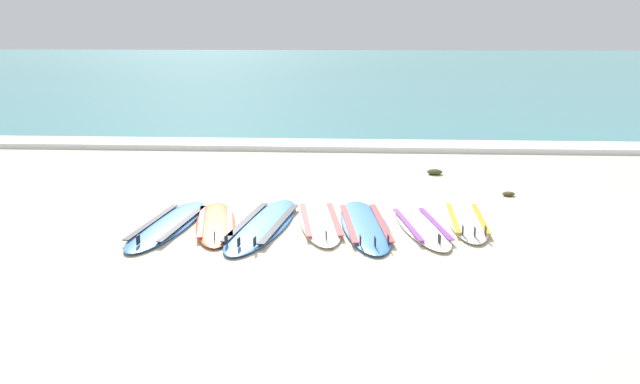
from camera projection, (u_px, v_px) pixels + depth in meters
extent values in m
plane|color=beige|center=(328.00, 231.00, 8.44)|extent=(80.00, 80.00, 0.00)
cube|color=teal|center=(353.00, 67.00, 42.79)|extent=(80.00, 60.00, 0.10)
cube|color=white|center=(341.00, 145.00, 14.25)|extent=(80.00, 1.02, 0.11)
ellipsoid|color=#3875CC|center=(168.00, 225.00, 8.60)|extent=(0.82, 2.39, 0.07)
cube|color=black|center=(153.00, 221.00, 8.62)|extent=(0.25, 1.64, 0.01)
cube|color=black|center=(183.00, 222.00, 8.55)|extent=(0.25, 1.64, 0.01)
cube|color=black|center=(138.00, 240.00, 7.70)|extent=(0.02, 0.09, 0.11)
ellipsoid|color=orange|center=(216.00, 223.00, 8.67)|extent=(0.92, 2.14, 0.07)
cube|color=#D13838|center=(201.00, 221.00, 8.63)|extent=(0.36, 1.44, 0.01)
cube|color=#D13838|center=(230.00, 219.00, 8.68)|extent=(0.36, 1.44, 0.01)
cube|color=black|center=(214.00, 235.00, 7.87)|extent=(0.03, 0.09, 0.11)
ellipsoid|color=#3875CC|center=(263.00, 225.00, 8.60)|extent=(0.99, 2.64, 0.07)
cube|color=black|center=(246.00, 221.00, 8.63)|extent=(0.34, 1.79, 0.01)
cube|color=black|center=(280.00, 223.00, 8.54)|extent=(0.34, 1.79, 0.01)
cube|color=black|center=(239.00, 242.00, 7.62)|extent=(0.02, 0.09, 0.11)
cube|color=black|center=(226.00, 239.00, 7.71)|extent=(0.02, 0.09, 0.11)
cube|color=black|center=(255.00, 241.00, 7.65)|extent=(0.02, 0.09, 0.11)
ellipsoid|color=white|center=(320.00, 222.00, 8.73)|extent=(0.85, 2.24, 0.07)
cube|color=#D13838|center=(306.00, 219.00, 8.71)|extent=(0.29, 1.52, 0.01)
cube|color=#D13838|center=(335.00, 218.00, 8.74)|extent=(0.29, 1.52, 0.01)
cube|color=black|center=(326.00, 235.00, 7.89)|extent=(0.02, 0.09, 0.11)
ellipsoid|color=#3875CC|center=(365.00, 225.00, 8.58)|extent=(0.88, 2.47, 0.07)
cube|color=#D13838|center=(349.00, 222.00, 8.56)|extent=(0.28, 1.69, 0.01)
cube|color=#D13838|center=(381.00, 222.00, 8.58)|extent=(0.28, 1.69, 0.01)
cube|color=black|center=(375.00, 241.00, 7.64)|extent=(0.02, 0.09, 0.11)
cube|color=black|center=(360.00, 240.00, 7.69)|extent=(0.02, 0.09, 0.11)
cube|color=black|center=(388.00, 239.00, 7.71)|extent=(0.02, 0.09, 0.11)
ellipsoid|color=white|center=(421.00, 226.00, 8.52)|extent=(0.86, 2.11, 0.07)
cube|color=purple|center=(408.00, 224.00, 8.49)|extent=(0.32, 1.43, 0.01)
cube|color=purple|center=(435.00, 223.00, 8.53)|extent=(0.32, 1.43, 0.01)
cube|color=black|center=(439.00, 239.00, 7.73)|extent=(0.03, 0.09, 0.11)
ellipsoid|color=silver|center=(467.00, 221.00, 8.78)|extent=(0.58, 2.03, 0.07)
cube|color=gold|center=(453.00, 217.00, 8.78)|extent=(0.13, 1.41, 0.01)
cube|color=gold|center=(480.00, 218.00, 8.75)|extent=(0.13, 1.41, 0.01)
cube|color=black|center=(475.00, 232.00, 8.00)|extent=(0.02, 0.09, 0.11)
cube|color=black|center=(463.00, 230.00, 8.07)|extent=(0.02, 0.09, 0.11)
cube|color=black|center=(485.00, 231.00, 8.04)|extent=(0.02, 0.09, 0.11)
ellipsoid|color=#384723|center=(435.00, 172.00, 11.67)|extent=(0.27, 0.22, 0.10)
ellipsoid|color=#4C4228|center=(509.00, 194.00, 10.19)|extent=(0.19, 0.16, 0.07)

